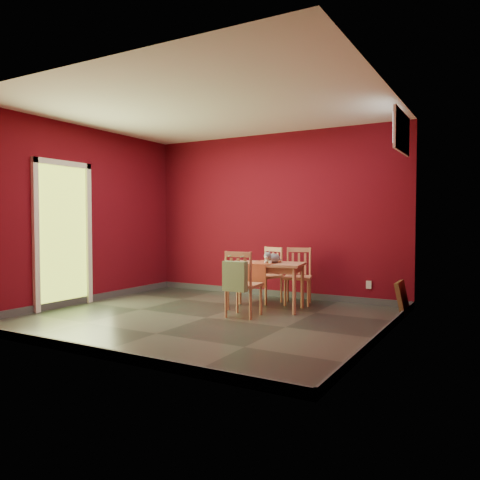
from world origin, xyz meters
The scene contains 13 objects.
ground centered at (0.00, 0.00, 0.00)m, with size 4.50×4.50×0.00m, color #2D342D.
room_shell centered at (0.00, 0.00, 0.05)m, with size 4.50×4.50×4.50m.
doorway centered at (-2.23, -0.40, 1.12)m, with size 0.06×1.01×2.13m.
window centered at (2.23, 1.00, 2.35)m, with size 0.05×0.90×0.50m.
outlet_plate centered at (1.60, 1.99, 0.30)m, with size 0.08×0.01×0.12m, color silver.
dining_table centered at (0.41, 0.90, 0.58)m, with size 1.15×0.79×0.66m.
table_runner centered at (0.41, 0.80, 0.62)m, with size 0.41×0.68×0.32m.
chair_far_left centered at (0.18, 1.44, 0.44)m, with size 0.50×0.50×0.85m.
chair_far_right centered at (0.65, 1.52, 0.43)m, with size 0.49×0.49×0.85m.
chair_near centered at (0.39, 0.27, 0.44)m, with size 0.44×0.44×0.87m.
tote_bag centered at (0.40, 0.06, 0.56)m, with size 0.32×0.19×0.45m.
cat centered at (0.52, 0.91, 0.76)m, with size 0.20×0.38×0.19m, color slate, non-canonical shape.
picture_frame centered at (2.19, 1.42, 0.23)m, with size 0.16×0.46×0.45m.
Camera 1 is at (3.36, -5.03, 1.26)m, focal length 35.00 mm.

